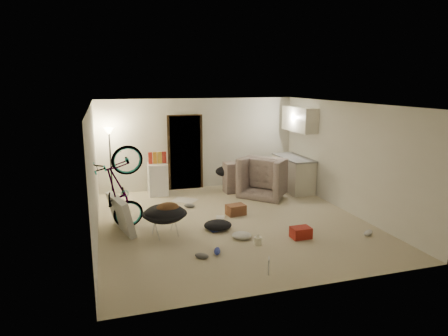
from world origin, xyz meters
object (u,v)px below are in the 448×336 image
object	(u,v)px
kitchen_counter	(293,174)
drink_case_a	(236,210)
floor_lamp	(110,148)
drink_case_b	(301,233)
tv_box	(121,214)
armchair	(268,180)
saucer_chair	(165,218)
mini_fridge	(158,179)
juicer	(258,240)
sofa	(258,177)
bicycle	(120,208)

from	to	relation	value
kitchen_counter	drink_case_a	distance (m)	2.75
floor_lamp	drink_case_b	xyz separation A→B (m)	(3.38, -3.92, -1.20)
floor_lamp	kitchen_counter	distance (m)	4.95
tv_box	floor_lamp	bearing A→B (deg)	77.55
armchair	saucer_chair	size ratio (longest dim) A/B	1.36
tv_box	drink_case_b	distance (m)	3.56
mini_fridge	tv_box	size ratio (longest dim) A/B	0.77
juicer	kitchen_counter	bearing A→B (deg)	54.66
mini_fridge	drink_case_a	xyz separation A→B (m)	(1.46, -2.15, -0.30)
floor_lamp	juicer	distance (m)	4.84
saucer_chair	drink_case_a	size ratio (longest dim) A/B	2.12
tv_box	drink_case_b	size ratio (longest dim) A/B	2.95
armchair	tv_box	world-z (taller)	armchair
mini_fridge	drink_case_a	world-z (taller)	mini_fridge
armchair	mini_fridge	world-z (taller)	mini_fridge
kitchen_counter	sofa	size ratio (longest dim) A/B	0.71
kitchen_counter	drink_case_b	world-z (taller)	kitchen_counter
kitchen_counter	tv_box	xyz separation A→B (m)	(-4.73, -1.90, -0.08)
floor_lamp	sofa	world-z (taller)	floor_lamp
drink_case_b	armchair	bearing A→B (deg)	78.18
bicycle	drink_case_a	world-z (taller)	bicycle
floor_lamp	bicycle	size ratio (longest dim) A/B	1.02
saucer_chair	sofa	bearing A→B (deg)	42.92
sofa	bicycle	distance (m)	4.50
drink_case_b	juicer	world-z (taller)	drink_case_b
armchair	kitchen_counter	bearing A→B (deg)	-117.94
drink_case_a	juicer	world-z (taller)	drink_case_a
drink_case_b	tv_box	bearing A→B (deg)	156.80
kitchen_counter	drink_case_b	bearing A→B (deg)	-113.94
floor_lamp	saucer_chair	xyz separation A→B (m)	(0.91, -3.04, -0.94)
saucer_chair	drink_case_b	distance (m)	2.64
armchair	tv_box	size ratio (longest dim) A/B	1.09
floor_lamp	drink_case_a	xyz separation A→B (m)	(2.62, -2.25, -1.19)
armchair	juicer	size ratio (longest dim) A/B	5.65
armchair	drink_case_b	size ratio (longest dim) A/B	3.20
bicycle	saucer_chair	xyz separation A→B (m)	(0.81, -0.53, -0.10)
sofa	juicer	bearing A→B (deg)	67.08
armchair	drink_case_b	xyz separation A→B (m)	(-0.60, -3.01, -0.28)
drink_case_a	juicer	bearing A→B (deg)	-104.11
armchair	drink_case_a	xyz separation A→B (m)	(-1.36, -1.35, -0.27)
kitchen_counter	armchair	size ratio (longest dim) A/B	1.28
armchair	mini_fridge	bearing A→B (deg)	29.76
mini_fridge	tv_box	xyz separation A→B (m)	(-1.06, -2.45, -0.06)
tv_box	drink_case_b	xyz separation A→B (m)	(3.28, -1.37, -0.25)
kitchen_counter	floor_lamp	bearing A→B (deg)	172.34
armchair	juicer	world-z (taller)	armchair
bicycle	sofa	bearing A→B (deg)	-65.10
bicycle	drink_case_b	bearing A→B (deg)	-119.22
drink_case_a	drink_case_b	bearing A→B (deg)	-74.62
kitchen_counter	saucer_chair	xyz separation A→B (m)	(-3.92, -2.39, -0.08)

